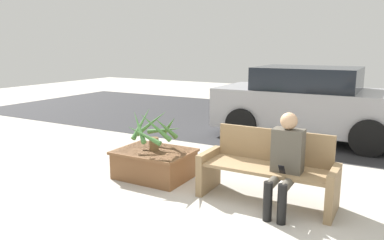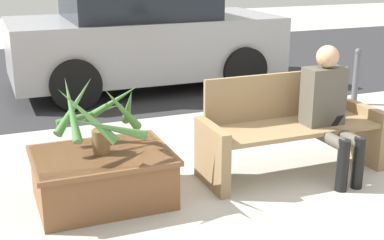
{
  "view_description": "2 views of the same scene",
  "coord_description": "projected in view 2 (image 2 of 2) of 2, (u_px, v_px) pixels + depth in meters",
  "views": [
    {
      "loc": [
        1.57,
        -3.57,
        1.96
      ],
      "look_at": [
        -1.01,
        1.04,
        0.92
      ],
      "focal_mm": 35.0,
      "sensor_mm": 36.0,
      "label": 1
    },
    {
      "loc": [
        -2.4,
        -3.15,
        1.97
      ],
      "look_at": [
        -0.76,
        0.94,
        0.59
      ],
      "focal_mm": 50.0,
      "sensor_mm": 36.0,
      "label": 2
    }
  ],
  "objects": [
    {
      "name": "ground_plane",
      "position": [
        326.0,
        214.0,
        4.23
      ],
      "size": [
        30.0,
        30.0,
        0.0
      ],
      "primitive_type": "plane",
      "color": "#ADA89E"
    },
    {
      "name": "road_surface",
      "position": [
        127.0,
        69.0,
        9.53
      ],
      "size": [
        20.0,
        6.0,
        0.01
      ],
      "primitive_type": "cube",
      "color": "#2D2D30",
      "rests_on": "ground_plane"
    },
    {
      "name": "bench",
      "position": [
        289.0,
        129.0,
        4.95
      ],
      "size": [
        1.72,
        0.6,
        0.9
      ],
      "color": "#8C704C",
      "rests_on": "ground_plane"
    },
    {
      "name": "person_seated",
      "position": [
        329.0,
        107.0,
        4.79
      ],
      "size": [
        0.36,
        0.62,
        1.2
      ],
      "color": "#4C473D",
      "rests_on": "ground_plane"
    },
    {
      "name": "planter_box",
      "position": [
        103.0,
        175.0,
        4.38
      ],
      "size": [
        1.11,
        0.85,
        0.42
      ],
      "color": "brown",
      "rests_on": "ground_plane"
    },
    {
      "name": "potted_plant",
      "position": [
        100.0,
        115.0,
        4.23
      ],
      "size": [
        0.76,
        0.75,
        0.63
      ],
      "color": "brown",
      "rests_on": "planter_box"
    },
    {
      "name": "parked_car",
      "position": [
        144.0,
        37.0,
        8.03
      ],
      "size": [
        3.95,
        1.98,
        1.53
      ],
      "color": "#99999E",
      "rests_on": "ground_plane"
    },
    {
      "name": "bollard_post",
      "position": [
        356.0,
        75.0,
        7.17
      ],
      "size": [
        0.09,
        0.09,
        0.77
      ],
      "color": "#4C4C51",
      "rests_on": "ground_plane"
    }
  ]
}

